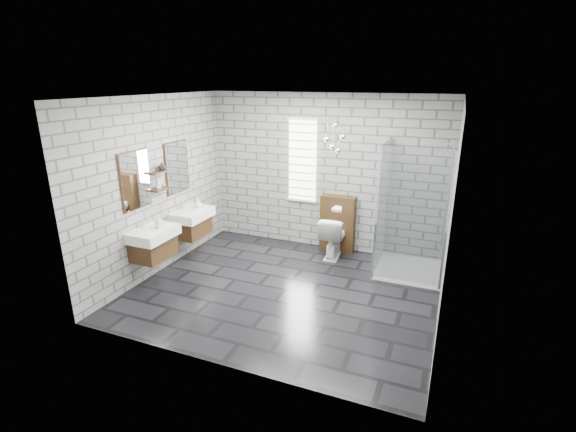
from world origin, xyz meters
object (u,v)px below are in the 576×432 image
Objects in this scene: vanity_right at (190,215)px; toilet at (333,236)px; shower_enclosure at (404,244)px; vanity_left at (151,234)px; cistern_panel at (338,224)px.

toilet is (2.21, 0.96, -0.40)m from vanity_right.
shower_enclosure is at bearing 164.43° from toilet.
shower_enclosure is at bearing 26.09° from vanity_left.
vanity_left reaches higher than cistern_panel.
shower_enclosure is 1.24m from toilet.
cistern_panel is 0.49× the size of shower_enclosure.
vanity_right is 0.77× the size of shower_enclosure.
vanity_right is 2.44m from toilet.
toilet is (-1.20, 0.27, -0.15)m from shower_enclosure.
vanity_left is 3.80m from shower_enclosure.
vanity_left is at bearing 38.13° from toilet.
shower_enclosure is at bearing 11.55° from vanity_right.
shower_enclosure is (1.20, -0.52, 0.00)m from cistern_panel.
shower_enclosure is 2.84× the size of toilet.
toilet is (2.21, 1.93, -0.40)m from vanity_left.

